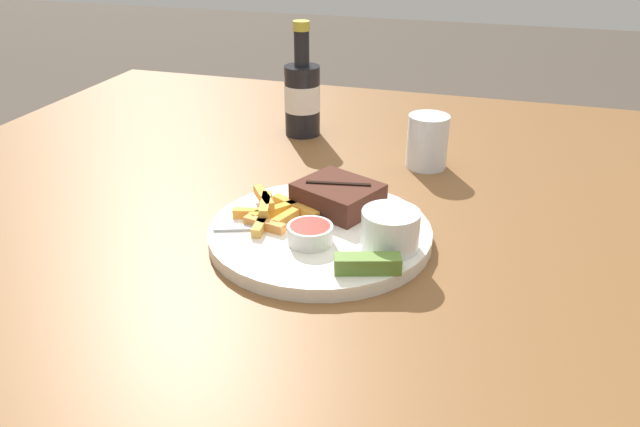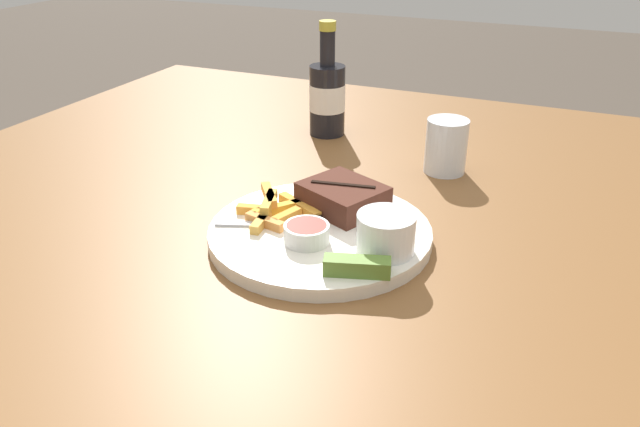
{
  "view_description": "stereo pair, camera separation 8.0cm",
  "coord_description": "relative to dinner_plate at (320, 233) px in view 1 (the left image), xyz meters",
  "views": [
    {
      "loc": [
        0.21,
        -0.68,
        1.13
      ],
      "look_at": [
        0.0,
        0.0,
        0.77
      ],
      "focal_mm": 35.0,
      "sensor_mm": 36.0,
      "label": 1
    },
    {
      "loc": [
        0.28,
        -0.65,
        1.13
      ],
      "look_at": [
        0.0,
        0.0,
        0.77
      ],
      "focal_mm": 35.0,
      "sensor_mm": 36.0,
      "label": 2
    }
  ],
  "objects": [
    {
      "name": "dining_table",
      "position": [
        0.0,
        0.0,
        -0.07
      ],
      "size": [
        1.47,
        1.45,
        0.73
      ],
      "color": "brown",
      "rests_on": "ground_plane"
    },
    {
      "name": "dinner_plate",
      "position": [
        0.0,
        0.0,
        0.0
      ],
      "size": [
        0.29,
        0.29,
        0.02
      ],
      "color": "silver",
      "rests_on": "dining_table"
    },
    {
      "name": "steak_portion",
      "position": [
        0.01,
        0.06,
        0.03
      ],
      "size": [
        0.13,
        0.12,
        0.04
      ],
      "color": "#472319",
      "rests_on": "dinner_plate"
    },
    {
      "name": "fries_pile",
      "position": [
        -0.07,
        0.01,
        0.02
      ],
      "size": [
        0.11,
        0.11,
        0.02
      ],
      "color": "gold",
      "rests_on": "dinner_plate"
    },
    {
      "name": "coleslaw_cup",
      "position": [
        0.1,
        -0.03,
        0.04
      ],
      "size": [
        0.07,
        0.07,
        0.05
      ],
      "color": "white",
      "rests_on": "dinner_plate"
    },
    {
      "name": "dipping_sauce_cup",
      "position": [
        -0.0,
        -0.04,
        0.02
      ],
      "size": [
        0.06,
        0.06,
        0.02
      ],
      "color": "silver",
      "rests_on": "dinner_plate"
    },
    {
      "name": "pickle_spear",
      "position": [
        0.08,
        -0.09,
        0.02
      ],
      "size": [
        0.08,
        0.04,
        0.02
      ],
      "color": "#567A2D",
      "rests_on": "dinner_plate"
    },
    {
      "name": "fork_utensil",
      "position": [
        -0.07,
        -0.03,
        0.01
      ],
      "size": [
        0.13,
        0.06,
        0.0
      ],
      "rotation": [
        0.0,
        0.0,
        6.64
      ],
      "color": "#B7B7BC",
      "rests_on": "dinner_plate"
    },
    {
      "name": "knife_utensil",
      "position": [
        -0.02,
        0.03,
        0.01
      ],
      "size": [
        0.05,
        0.16,
        0.01
      ],
      "rotation": [
        0.0,
        0.0,
        1.81
      ],
      "color": "#B7B7BC",
      "rests_on": "dinner_plate"
    },
    {
      "name": "beer_bottle",
      "position": [
        -0.15,
        0.38,
        0.06
      ],
      "size": [
        0.07,
        0.07,
        0.21
      ],
      "color": "black",
      "rests_on": "dining_table"
    },
    {
      "name": "drinking_glass",
      "position": [
        0.09,
        0.29,
        0.03
      ],
      "size": [
        0.07,
        0.07,
        0.09
      ],
      "color": "silver",
      "rests_on": "dining_table"
    }
  ]
}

